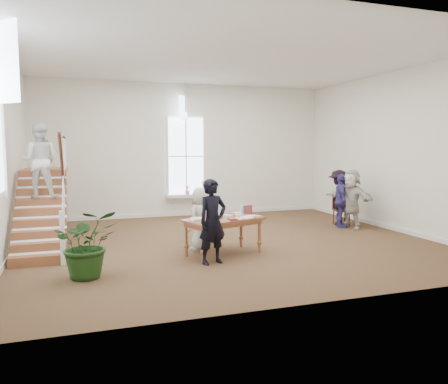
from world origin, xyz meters
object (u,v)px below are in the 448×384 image
object	(u,v)px
woman_cluster_a	(341,201)
woman_cluster_c	(351,199)
library_table	(224,222)
floor_plant	(87,244)
side_chair	(341,207)
woman_cluster_b	(339,197)
police_officer	(213,222)
elderly_woman	(201,218)
person_yellow	(207,212)

from	to	relation	value
woman_cluster_a	woman_cluster_c	size ratio (longest dim) A/B	0.92
library_table	floor_plant	xyz separation A→B (m)	(-2.90, -0.85, -0.10)
woman_cluster_c	side_chair	bearing A→B (deg)	159.97
woman_cluster_a	woman_cluster_b	xyz separation A→B (m)	(0.21, 0.45, 0.05)
police_officer	elderly_woman	size ratio (longest dim) A/B	1.19
elderly_woman	woman_cluster_a	size ratio (longest dim) A/B	0.92
person_yellow	side_chair	bearing A→B (deg)	158.23
library_table	side_chair	distance (m)	5.08
library_table	police_officer	xyz separation A→B (m)	(-0.46, -0.65, 0.14)
woman_cluster_c	woman_cluster_a	bearing A→B (deg)	-152.19
person_yellow	library_table	bearing A→B (deg)	56.43
library_table	police_officer	world-z (taller)	police_officer
woman_cluster_a	side_chair	world-z (taller)	woman_cluster_a
side_chair	woman_cluster_b	bearing A→B (deg)	111.02
elderly_woman	side_chair	world-z (taller)	elderly_woman
person_yellow	woman_cluster_a	bearing A→B (deg)	154.54
woman_cluster_b	woman_cluster_c	bearing A→B (deg)	32.60
woman_cluster_a	floor_plant	xyz separation A→B (m)	(-7.19, -2.81, -0.16)
woman_cluster_a	side_chair	xyz separation A→B (m)	(0.22, 0.36, -0.23)
library_table	woman_cluster_a	world-z (taller)	woman_cluster_a
library_table	floor_plant	world-z (taller)	floor_plant
library_table	person_yellow	world-z (taller)	person_yellow
person_yellow	floor_plant	size ratio (longest dim) A/B	1.27
woman_cluster_b	floor_plant	distance (m)	8.09
library_table	elderly_woman	size ratio (longest dim) A/B	1.31
woman_cluster_a	library_table	bearing A→B (deg)	135.45
floor_plant	side_chair	bearing A→B (deg)	23.12
woman_cluster_c	side_chair	world-z (taller)	woman_cluster_c
floor_plant	side_chair	xyz separation A→B (m)	(7.42, 3.17, -0.07)
library_table	woman_cluster_a	bearing A→B (deg)	6.72
police_officer	woman_cluster_a	size ratio (longest dim) A/B	1.09
floor_plant	woman_cluster_c	bearing A→B (deg)	19.43
person_yellow	woman_cluster_a	world-z (taller)	person_yellow
library_table	person_yellow	bearing A→B (deg)	75.27
library_table	elderly_woman	world-z (taller)	elderly_woman
woman_cluster_a	woman_cluster_c	xyz separation A→B (m)	(0.21, -0.20, 0.07)
person_yellow	side_chair	xyz separation A→B (m)	(4.57, 1.21, -0.24)
floor_plant	side_chair	size ratio (longest dim) A/B	1.25
floor_plant	person_yellow	bearing A→B (deg)	34.49
police_officer	woman_cluster_a	bearing A→B (deg)	12.81
library_table	floor_plant	bearing A→B (deg)	178.63
woman_cluster_c	side_chair	distance (m)	0.63
woman_cluster_c	police_officer	bearing A→B (deg)	-82.42
person_yellow	floor_plant	bearing A→B (deg)	-2.12
library_table	police_officer	bearing A→B (deg)	-142.93
library_table	woman_cluster_c	xyz separation A→B (m)	(4.50, 1.76, 0.14)
woman_cluster_b	side_chair	xyz separation A→B (m)	(0.02, -0.09, -0.28)
woman_cluster_b	woman_cluster_c	distance (m)	0.65
woman_cluster_c	elderly_woman	bearing A→B (deg)	-94.92
woman_cluster_a	woman_cluster_c	world-z (taller)	woman_cluster_c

